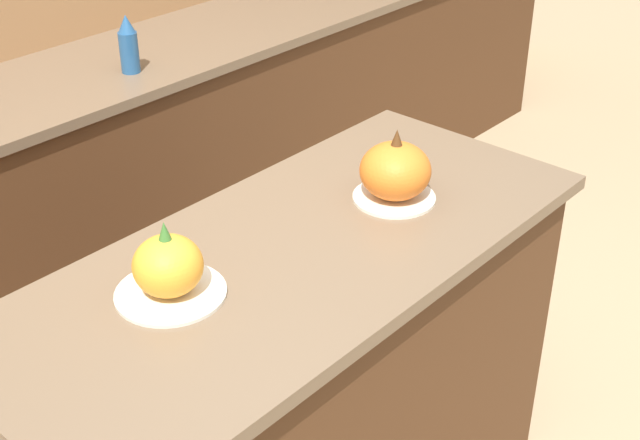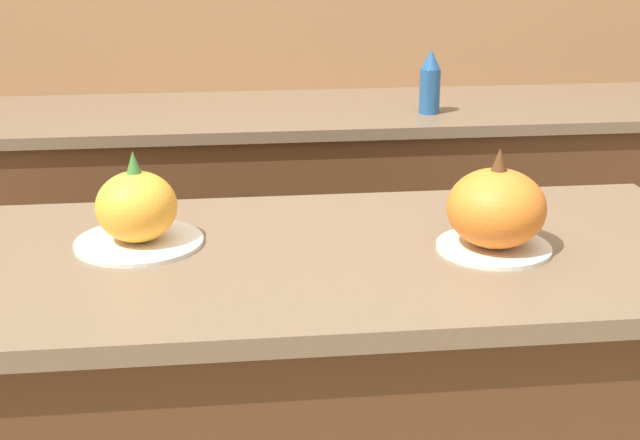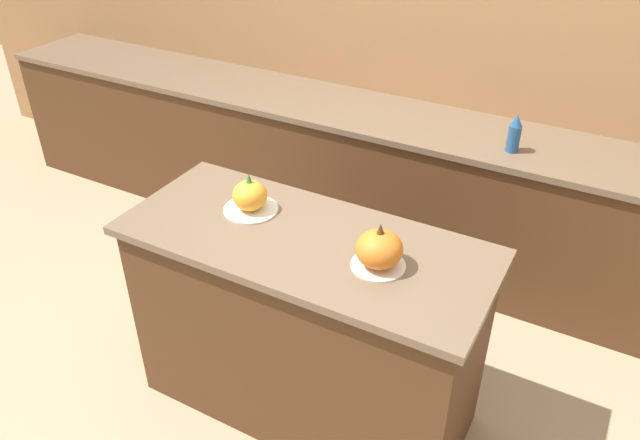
% 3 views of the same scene
% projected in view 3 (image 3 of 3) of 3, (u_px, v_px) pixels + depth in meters
% --- Properties ---
extents(ground_plane, '(12.00, 12.00, 0.00)m').
position_uv_depth(ground_plane, '(307.00, 402.00, 2.96)').
color(ground_plane, tan).
extents(wall_back, '(8.00, 0.06, 2.50)m').
position_uv_depth(wall_back, '(452.00, 46.00, 3.51)').
color(wall_back, '#9E7047').
rests_on(wall_back, ground_plane).
extents(kitchen_island, '(1.50, 0.65, 0.95)m').
position_uv_depth(kitchen_island, '(306.00, 327.00, 2.70)').
color(kitchen_island, '#4C2D19').
rests_on(kitchen_island, ground_plane).
extents(back_counter, '(6.00, 0.60, 0.91)m').
position_uv_depth(back_counter, '(419.00, 193.00, 3.70)').
color(back_counter, '#4C2D19').
rests_on(back_counter, ground_plane).
extents(pumpkin_cake_left, '(0.23, 0.23, 0.17)m').
position_uv_depth(pumpkin_cake_left, '(250.00, 197.00, 2.58)').
color(pumpkin_cake_left, silver).
rests_on(pumpkin_cake_left, kitchen_island).
extents(pumpkin_cake_right, '(0.20, 0.20, 0.19)m').
position_uv_depth(pumpkin_cake_right, '(379.00, 250.00, 2.25)').
color(pumpkin_cake_right, silver).
rests_on(pumpkin_cake_right, kitchen_island).
extents(bottle_tall, '(0.06, 0.06, 0.20)m').
position_uv_depth(bottle_tall, '(514.00, 134.00, 3.11)').
color(bottle_tall, '#235184').
rests_on(bottle_tall, back_counter).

